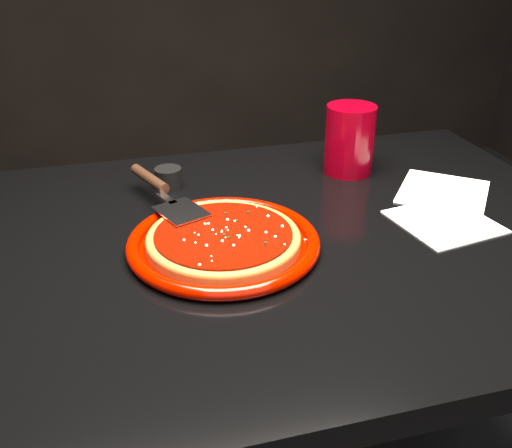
{
  "coord_description": "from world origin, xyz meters",
  "views": [
    {
      "loc": [
        -0.2,
        -0.77,
        1.2
      ],
      "look_at": [
        0.01,
        0.01,
        0.77
      ],
      "focal_mm": 40.0,
      "sensor_mm": 36.0,
      "label": 1
    }
  ],
  "objects": [
    {
      "name": "table",
      "position": [
        0.0,
        0.0,
        0.38
      ],
      "size": [
        1.2,
        0.8,
        0.75
      ],
      "primitive_type": "cube",
      "color": "black",
      "rests_on": "floor"
    },
    {
      "name": "plate",
      "position": [
        -0.05,
        -0.02,
        0.76
      ],
      "size": [
        0.37,
        0.37,
        0.02
      ],
      "primitive_type": "cylinder",
      "rotation": [
        0.0,
        0.0,
        -0.27
      ],
      "color": "#850800",
      "rests_on": "table"
    },
    {
      "name": "basil_flecks",
      "position": [
        -0.05,
        -0.02,
        0.78
      ],
      "size": [
        0.19,
        0.19,
        0.0
      ],
      "primitive_type": null,
      "color": "black",
      "rests_on": "plate"
    },
    {
      "name": "parmesan_dusting",
      "position": [
        -0.05,
        -0.02,
        0.78
      ],
      "size": [
        0.21,
        0.21,
        0.01
      ],
      "primitive_type": null,
      "color": "#F3E8BF",
      "rests_on": "plate"
    },
    {
      "name": "ramekin",
      "position": [
        -0.1,
        0.23,
        0.77
      ],
      "size": [
        0.07,
        0.07,
        0.04
      ],
      "primitive_type": "cylinder",
      "rotation": [
        0.0,
        0.0,
        0.39
      ],
      "color": "black",
      "rests_on": "table"
    },
    {
      "name": "napkin_b",
      "position": [
        0.39,
        0.07,
        0.75
      ],
      "size": [
        0.22,
        0.22,
        0.0
      ],
      "primitive_type": "cube",
      "rotation": [
        0.0,
        0.0,
        -0.68
      ],
      "color": "white",
      "rests_on": "table"
    },
    {
      "name": "pizza_crust_rim",
      "position": [
        -0.05,
        -0.02,
        0.77
      ],
      "size": [
        0.3,
        0.3,
        0.02
      ],
      "primitive_type": "torus",
      "rotation": [
        0.0,
        0.0,
        -0.27
      ],
      "color": "brown",
      "rests_on": "plate"
    },
    {
      "name": "cup",
      "position": [
        0.26,
        0.21,
        0.82
      ],
      "size": [
        0.12,
        0.12,
        0.14
      ],
      "primitive_type": "cylinder",
      "rotation": [
        0.0,
        0.0,
        -0.24
      ],
      "color": "maroon",
      "rests_on": "table"
    },
    {
      "name": "napkin_a",
      "position": [
        0.33,
        -0.04,
        0.75
      ],
      "size": [
        0.17,
        0.17,
        0.0
      ],
      "primitive_type": "cube",
      "rotation": [
        0.0,
        0.0,
        0.16
      ],
      "color": "white",
      "rests_on": "table"
    },
    {
      "name": "pizza_sauce",
      "position": [
        -0.05,
        -0.02,
        0.77
      ],
      "size": [
        0.26,
        0.26,
        0.01
      ],
      "primitive_type": "cylinder",
      "rotation": [
        0.0,
        0.0,
        -0.27
      ],
      "color": "#700A00",
      "rests_on": "plate"
    },
    {
      "name": "pizza_server",
      "position": [
        -0.12,
        0.13,
        0.79
      ],
      "size": [
        0.18,
        0.29,
        0.02
      ],
      "primitive_type": null,
      "rotation": [
        0.0,
        0.0,
        0.37
      ],
      "color": "silver",
      "rests_on": "plate"
    },
    {
      "name": "pizza_crust",
      "position": [
        -0.05,
        -0.02,
        0.76
      ],
      "size": [
        0.3,
        0.3,
        0.01
      ],
      "primitive_type": "cylinder",
      "rotation": [
        0.0,
        0.0,
        -0.27
      ],
      "color": "brown",
      "rests_on": "plate"
    }
  ]
}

